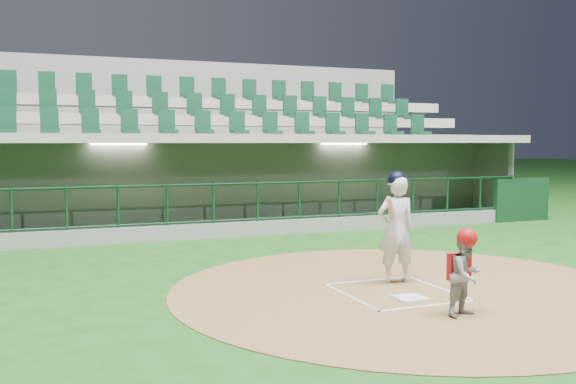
# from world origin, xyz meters

# --- Properties ---
(ground) EXTENTS (120.00, 120.00, 0.00)m
(ground) POSITION_xyz_m (0.00, 0.00, 0.00)
(ground) COLOR #164614
(ground) RESTS_ON ground
(dirt_circle) EXTENTS (7.20, 7.20, 0.01)m
(dirt_circle) POSITION_xyz_m (0.30, -0.20, 0.01)
(dirt_circle) COLOR brown
(dirt_circle) RESTS_ON ground
(home_plate) EXTENTS (0.43, 0.43, 0.02)m
(home_plate) POSITION_xyz_m (0.00, -0.70, 0.02)
(home_plate) COLOR silver
(home_plate) RESTS_ON dirt_circle
(batter_box_chalk) EXTENTS (1.55, 1.80, 0.01)m
(batter_box_chalk) POSITION_xyz_m (0.00, -0.30, 0.02)
(batter_box_chalk) COLOR silver
(batter_box_chalk) RESTS_ON ground
(dugout_structure) EXTENTS (16.40, 3.70, 3.00)m
(dugout_structure) POSITION_xyz_m (0.12, 7.81, 0.97)
(dugout_structure) COLOR gray
(dugout_structure) RESTS_ON ground
(seating_deck) EXTENTS (17.00, 6.72, 5.15)m
(seating_deck) POSITION_xyz_m (0.00, 10.91, 1.42)
(seating_deck) COLOR slate
(seating_deck) RESTS_ON ground
(batter) EXTENTS (0.87, 0.89, 1.76)m
(batter) POSITION_xyz_m (0.34, 0.28, 0.89)
(batter) COLOR silver
(batter) RESTS_ON dirt_circle
(catcher) EXTENTS (0.60, 0.53, 1.13)m
(catcher) POSITION_xyz_m (0.16, -1.71, 0.57)
(catcher) COLOR gray
(catcher) RESTS_ON dirt_circle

